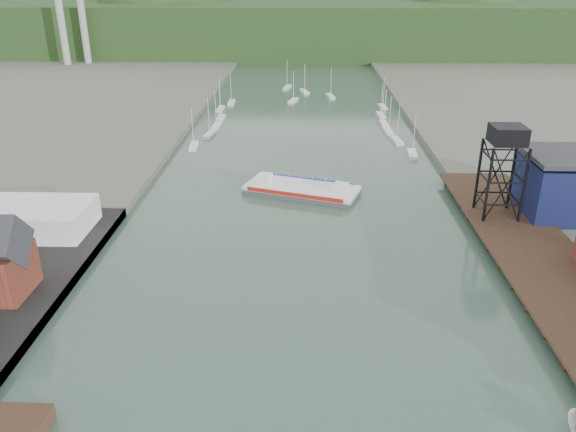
{
  "coord_description": "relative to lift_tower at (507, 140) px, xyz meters",
  "views": [
    {
      "loc": [
        1.02,
        -34.49,
        41.87
      ],
      "look_at": [
        -1.66,
        51.79,
        4.0
      ],
      "focal_mm": 35.0,
      "sensor_mm": 36.0,
      "label": 1
    }
  ],
  "objects": [
    {
      "name": "marina_sailboats",
      "position": [
        -34.92,
        80.46,
        -15.3
      ],
      "size": [
        57.71,
        92.65,
        0.9
      ],
      "color": "silver",
      "rests_on": "ground"
    },
    {
      "name": "east_pier",
      "position": [
        2.0,
        -13.0,
        -13.75
      ],
      "size": [
        14.0,
        70.0,
        2.45
      ],
      "color": "black",
      "rests_on": "ground"
    },
    {
      "name": "white_shed",
      "position": [
        -79.0,
        -8.0,
        -11.8
      ],
      "size": [
        18.0,
        12.0,
        4.5
      ],
      "primitive_type": "cube",
      "color": "silver",
      "rests_on": "west_quay"
    },
    {
      "name": "distant_hills",
      "position": [
        -38.98,
        243.35,
        -5.27
      ],
      "size": [
        500.0,
        120.0,
        80.0
      ],
      "color": "black",
      "rests_on": "ground"
    },
    {
      "name": "chain_ferry",
      "position": [
        -34.52,
        14.34,
        -14.71
      ],
      "size": [
        24.39,
        15.85,
        3.27
      ],
      "rotation": [
        0.0,
        0.0,
        -0.33
      ],
      "color": "#454547",
      "rests_on": "ground"
    },
    {
      "name": "lift_tower",
      "position": [
        0.0,
        0.0,
        0.0
      ],
      "size": [
        6.5,
        6.5,
        16.0
      ],
      "color": "black",
      "rests_on": "east_pier"
    }
  ]
}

